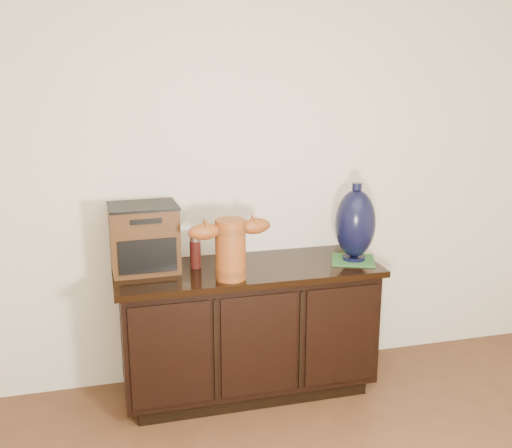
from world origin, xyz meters
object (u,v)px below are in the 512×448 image
object	(u,v)px
sideboard	(248,328)
terracotta_vessel	(230,246)
spray_can	(195,252)
lamp_base	(355,224)
tv_radio	(144,238)

from	to	relation	value
sideboard	terracotta_vessel	bearing A→B (deg)	-128.31
spray_can	sideboard	bearing A→B (deg)	-12.64
sideboard	spray_can	size ratio (longest dim) A/B	8.18
sideboard	lamp_base	bearing A→B (deg)	-4.19
terracotta_vessel	lamp_base	bearing A→B (deg)	0.34
terracotta_vessel	spray_can	world-z (taller)	terracotta_vessel
tv_radio	spray_can	world-z (taller)	tv_radio
sideboard	terracotta_vessel	world-z (taller)	terracotta_vessel
tv_radio	terracotta_vessel	bearing A→B (deg)	-33.25
terracotta_vessel	lamp_base	size ratio (longest dim) A/B	1.02
sideboard	tv_radio	bearing A→B (deg)	170.54
sideboard	tv_radio	distance (m)	0.78
sideboard	tv_radio	world-z (taller)	tv_radio
lamp_base	spray_can	size ratio (longest dim) A/B	2.48
sideboard	tv_radio	size ratio (longest dim) A/B	3.94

